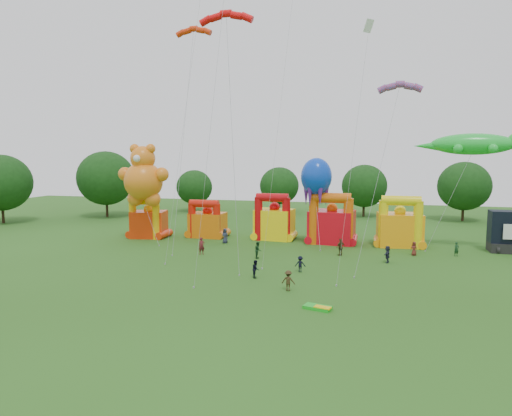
% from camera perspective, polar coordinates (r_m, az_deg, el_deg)
% --- Properties ---
extents(ground, '(160.00, 160.00, 0.00)m').
position_cam_1_polar(ground, '(33.70, -3.28, -12.84)').
color(ground, '#275317').
rests_on(ground, ground).
extents(tree_ring, '(124.41, 126.52, 12.07)m').
position_cam_1_polar(tree_ring, '(33.13, -4.98, -2.03)').
color(tree_ring, '#352314').
rests_on(tree_ring, ground).
extents(bouncy_castle_0, '(5.06, 4.35, 5.68)m').
position_cam_1_polar(bouncy_castle_0, '(64.35, -13.32, -1.69)').
color(bouncy_castle_0, red).
rests_on(bouncy_castle_0, ground).
extents(bouncy_castle_1, '(4.60, 3.70, 5.28)m').
position_cam_1_polar(bouncy_castle_1, '(63.40, -6.13, -1.81)').
color(bouncy_castle_1, orange).
rests_on(bouncy_castle_1, ground).
extents(bouncy_castle_2, '(5.18, 4.34, 6.30)m').
position_cam_1_polar(bouncy_castle_2, '(61.31, 2.27, -1.71)').
color(bouncy_castle_2, yellow).
rests_on(bouncy_castle_2, ground).
extents(bouncy_castle_3, '(5.96, 4.98, 6.60)m').
position_cam_1_polar(bouncy_castle_3, '(59.38, 9.43, -1.97)').
color(bouncy_castle_3, red).
rests_on(bouncy_castle_3, ground).
extents(bouncy_castle_4, '(5.64, 4.74, 6.40)m').
position_cam_1_polar(bouncy_castle_4, '(59.34, 17.51, -2.26)').
color(bouncy_castle_4, '#FF990D').
rests_on(bouncy_castle_4, ground).
extents(teddy_bear_kite, '(7.21, 5.65, 12.85)m').
position_cam_1_polar(teddy_bear_kite, '(61.16, -13.67, 2.34)').
color(teddy_bear_kite, orange).
rests_on(teddy_bear_kite, ground).
extents(gecko_kite, '(12.08, 4.00, 13.91)m').
position_cam_1_polar(gecko_kite, '(58.08, 24.00, 3.41)').
color(gecko_kite, green).
rests_on(gecko_kite, ground).
extents(octopus_kite, '(3.90, 6.36, 11.04)m').
position_cam_1_polar(octopus_kite, '(57.40, 7.61, 1.96)').
color(octopus_kite, '#0C3BC2').
rests_on(octopus_kite, ground).
extents(parafoil_kites, '(28.36, 14.41, 27.60)m').
position_cam_1_polar(parafoil_kites, '(45.17, 7.98, 5.87)').
color(parafoil_kites, red).
rests_on(parafoil_kites, ground).
extents(diamond_kites, '(20.43, 14.38, 35.56)m').
position_cam_1_polar(diamond_kites, '(44.37, -0.88, 11.07)').
color(diamond_kites, red).
rests_on(diamond_kites, ground).
extents(folded_kite_bundle, '(2.19, 1.49, 0.31)m').
position_cam_1_polar(folded_kite_bundle, '(34.45, 7.78, -12.22)').
color(folded_kite_bundle, green).
rests_on(folded_kite_bundle, ground).
extents(spectator_0, '(1.07, 0.84, 1.92)m').
position_cam_1_polar(spectator_0, '(58.81, -3.90, -3.49)').
color(spectator_0, '#282E42').
rests_on(spectator_0, ground).
extents(spectator_1, '(0.86, 0.82, 1.97)m').
position_cam_1_polar(spectator_1, '(52.37, -6.81, -4.74)').
color(spectator_1, maroon).
rests_on(spectator_1, ground).
extents(spectator_2, '(0.87, 1.02, 1.85)m').
position_cam_1_polar(spectator_2, '(50.11, 0.26, -5.28)').
color(spectator_2, '#16371A').
rests_on(spectator_2, ground).
extents(spectator_3, '(1.08, 0.70, 1.57)m').
position_cam_1_polar(spectator_3, '(44.53, 5.54, -6.99)').
color(spectator_3, black).
rests_on(spectator_3, ground).
extents(spectator_4, '(1.15, 1.15, 1.96)m').
position_cam_1_polar(spectator_4, '(52.29, 10.53, -4.83)').
color(spectator_4, '#3F3819').
rests_on(spectator_4, ground).
extents(spectator_5, '(0.77, 1.74, 1.81)m').
position_cam_1_polar(spectator_5, '(50.02, 16.11, -5.58)').
color(spectator_5, '#212537').
rests_on(spectator_5, ground).
extents(spectator_6, '(0.92, 0.83, 1.59)m').
position_cam_1_polar(spectator_6, '(54.49, 19.14, -4.82)').
color(spectator_6, maroon).
rests_on(spectator_6, ground).
extents(spectator_7, '(0.69, 0.60, 1.60)m').
position_cam_1_polar(spectator_7, '(55.89, 23.78, -4.73)').
color(spectator_7, '#173B1D').
rests_on(spectator_7, ground).
extents(spectator_8, '(0.77, 0.91, 1.65)m').
position_cam_1_polar(spectator_8, '(42.33, -0.03, -7.63)').
color(spectator_8, black).
rests_on(spectator_8, ground).
extents(spectator_9, '(1.16, 0.70, 1.74)m').
position_cam_1_polar(spectator_9, '(38.43, 4.06, -9.04)').
color(spectator_9, '#392B16').
rests_on(spectator_9, ground).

